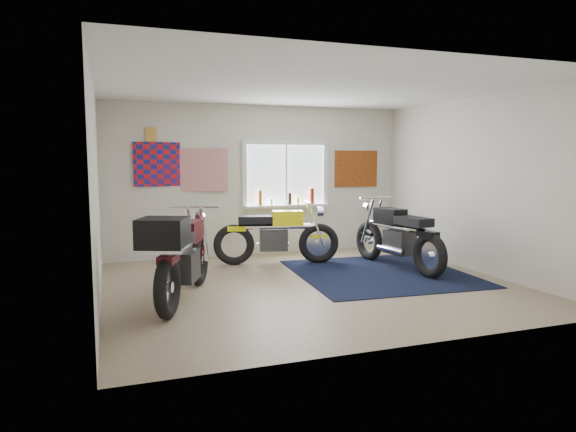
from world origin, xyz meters
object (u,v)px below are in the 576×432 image
object	(u,v)px
yellow_triumph	(276,236)
maroon_tourer	(181,255)
navy_rug	(380,273)
black_chrome_bike	(397,238)

from	to	relation	value
yellow_triumph	maroon_tourer	distance (m)	2.60
navy_rug	black_chrome_bike	world-z (taller)	black_chrome_bike
navy_rug	maroon_tourer	distance (m)	3.21
black_chrome_bike	maroon_tourer	distance (m)	3.63
yellow_triumph	black_chrome_bike	world-z (taller)	black_chrome_bike
yellow_triumph	black_chrome_bike	distance (m)	1.97
black_chrome_bike	yellow_triumph	bearing A→B (deg)	53.01
navy_rug	maroon_tourer	xyz separation A→B (m)	(-3.09, -0.63, 0.58)
yellow_triumph	maroon_tourer	world-z (taller)	maroon_tourer
navy_rug	maroon_tourer	world-z (taller)	maroon_tourer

